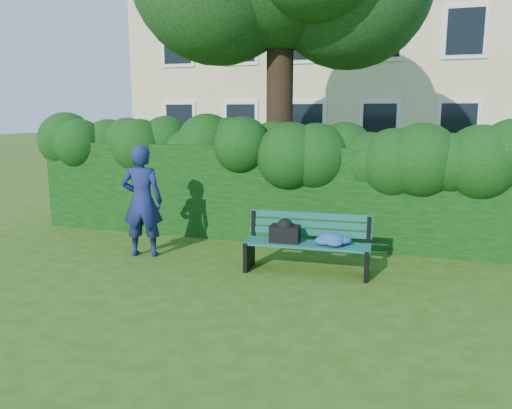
% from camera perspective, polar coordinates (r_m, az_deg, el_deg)
% --- Properties ---
extents(ground, '(80.00, 80.00, 0.00)m').
position_cam_1_polar(ground, '(7.74, -1.38, -7.71)').
color(ground, '#2E500F').
rests_on(ground, ground).
extents(apartment_building, '(16.00, 8.08, 12.00)m').
position_cam_1_polar(apartment_building, '(21.36, 11.85, 20.02)').
color(apartment_building, beige).
rests_on(apartment_building, ground).
extents(hedge, '(10.00, 1.00, 1.80)m').
position_cam_1_polar(hedge, '(9.57, 2.95, 1.39)').
color(hedge, black).
rests_on(hedge, ground).
extents(park_bench, '(1.93, 0.66, 0.89)m').
position_cam_1_polar(park_bench, '(7.63, 5.98, -4.08)').
color(park_bench, '#105445').
rests_on(park_bench, ground).
extents(man_reading, '(0.78, 0.61, 1.89)m').
position_cam_1_polar(man_reading, '(8.61, -12.88, 0.39)').
color(man_reading, navy).
rests_on(man_reading, ground).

